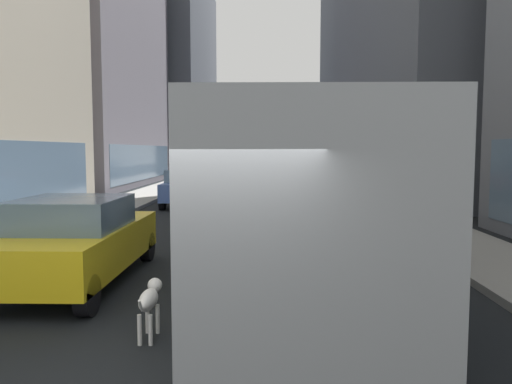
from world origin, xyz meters
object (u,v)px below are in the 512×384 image
Objects in this scene: box_truck at (277,169)px; car_grey_wagon at (242,171)px; dalmatian_dog at (150,300)px; transit_bus at (289,185)px; car_red_coupe at (274,177)px; car_silver_sedan at (245,168)px; car_white_van at (287,167)px; car_yellow_taxi at (76,240)px; car_blue_hatchback at (187,187)px.

car_grey_wagon is at bearing 97.27° from box_truck.
car_grey_wagon is at bearing 90.69° from dalmatian_dog.
car_red_coupe is (0.00, 20.12, -0.96)m from transit_bus.
car_silver_sedan and car_white_van have the same top height.
car_silver_sedan is at bearing 99.42° from car_red_coupe.
car_silver_sedan is 5.00m from car_white_van.
car_yellow_taxi is (-5.60, -38.49, 0.00)m from car_white_van.
car_blue_hatchback is (-4.00, 11.99, -0.96)m from transit_bus.
car_yellow_taxi is 0.61× the size of box_truck.
car_grey_wagon is at bearing 87.01° from car_yellow_taxi.
dalmatian_dog is at bearing -82.66° from car_blue_hatchback.
car_white_van is 38.89m from car_yellow_taxi.
box_truck is 7.79× the size of dalmatian_dog.
car_blue_hatchback and car_yellow_taxi have the same top height.
car_red_coupe is 0.89× the size of car_grey_wagon.
transit_bus reaches higher than car_yellow_taxi.
transit_bus is 10.95m from box_truck.
car_silver_sedan is 14.66m from car_red_coupe.
car_yellow_taxi is 12.54m from box_truck.
car_blue_hatchback is (-5.60, -25.59, -0.00)m from car_white_van.
car_white_van and car_yellow_taxi have the same top height.
car_red_coupe is (2.40, -14.46, -0.00)m from car_silver_sedan.
car_white_van is (1.60, 17.46, 0.00)m from car_red_coupe.
car_yellow_taxi is at bearing -90.00° from car_blue_hatchback.
car_blue_hatchback is 17.83m from car_grey_wagon.
car_yellow_taxi is 3.31m from dalmatian_dog.
car_blue_hatchback and car_grey_wagon have the same top height.
car_grey_wagon is (-0.00, -4.83, 0.00)m from car_silver_sedan.
car_white_van reaches higher than dalmatian_dog.
box_truck is at bearing -14.61° from car_blue_hatchback.
box_truck reaches higher than dalmatian_dog.
car_blue_hatchback is (-1.60, -22.60, 0.00)m from car_silver_sedan.
car_white_van is at bearing 81.72° from car_yellow_taxi.
transit_bus reaches higher than car_blue_hatchback.
car_yellow_taxi is at bearing -98.28° from car_white_van.
car_red_coupe is 0.93× the size of car_blue_hatchback.
car_blue_hatchback is at bearing -116.18° from car_red_coupe.
car_grey_wagon is at bearing 94.61° from transit_bus.
car_yellow_taxi reaches higher than dalmatian_dog.
box_truck reaches higher than car_red_coupe.
car_silver_sedan is 0.93× the size of car_blue_hatchback.
box_truck is 14.66m from dalmatian_dog.
car_silver_sedan is at bearing 85.95° from car_blue_hatchback.
car_yellow_taxi is (-4.00, -0.91, -0.95)m from transit_bus.
car_blue_hatchback is at bearing -95.15° from car_grey_wagon.
box_truck is (0.00, -9.18, 0.85)m from car_red_coupe.
car_blue_hatchback is 4.45× the size of dalmatian_dog.
car_silver_sedan reaches higher than dalmatian_dog.
dalmatian_dog is at bearing -119.52° from transit_bus.
transit_bus is 12.67m from car_blue_hatchback.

